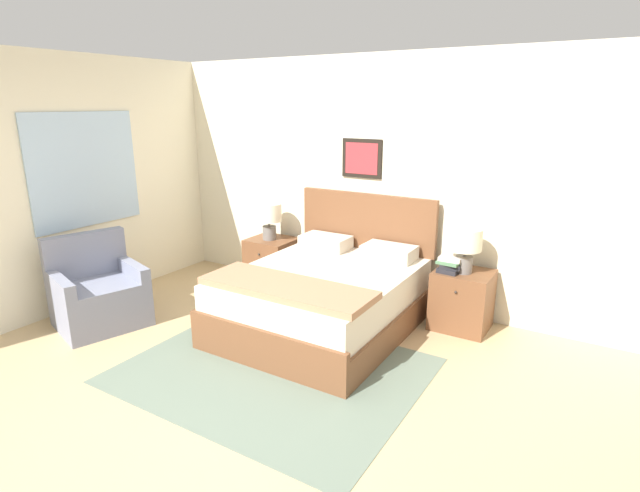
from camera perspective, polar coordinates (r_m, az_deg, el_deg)
ground_plane at (r=3.80m, az=-13.91°, el=-18.20°), size 16.00×16.00×0.00m
wall_back at (r=5.43m, az=5.69°, el=7.39°), size 7.38×0.09×2.60m
wall_left at (r=6.01m, az=-23.02°, el=7.08°), size 0.08×5.06×2.60m
area_rug_main at (r=4.23m, az=-5.39°, el=-13.93°), size 2.33×1.85×0.01m
bed at (r=4.80m, az=0.42°, el=-5.80°), size 1.56×1.90×1.19m
armchair at (r=5.36m, az=-24.01°, el=-5.17°), size 0.90×0.95×0.88m
nightstand_near_window at (r=5.96m, az=-5.49°, el=-1.85°), size 0.53×0.49×0.57m
nightstand_by_door at (r=5.01m, az=15.91°, el=-5.94°), size 0.53×0.49×0.57m
table_lamp_near_window at (r=5.79m, az=-5.86°, el=3.43°), size 0.30×0.30×0.43m
table_lamp_by_door at (r=4.81m, az=16.30°, el=0.24°), size 0.30×0.30×0.43m
book_thick_bottom at (r=4.90m, az=14.71°, el=-2.53°), size 0.20×0.28×0.04m
book_hardcover_middle at (r=4.88m, az=14.74°, el=-2.05°), size 0.22×0.26×0.04m
book_novel_upper at (r=4.87m, az=14.77°, el=-1.67°), size 0.23×0.29×0.03m
book_slim_near_top at (r=4.86m, az=14.80°, el=-1.32°), size 0.21×0.21×0.04m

